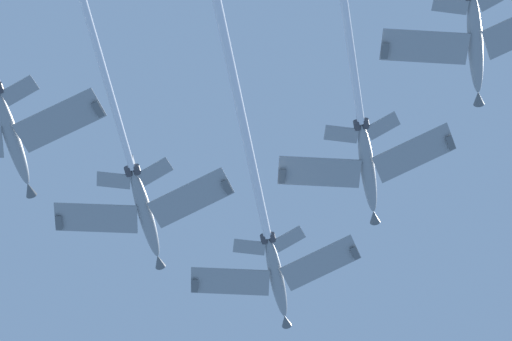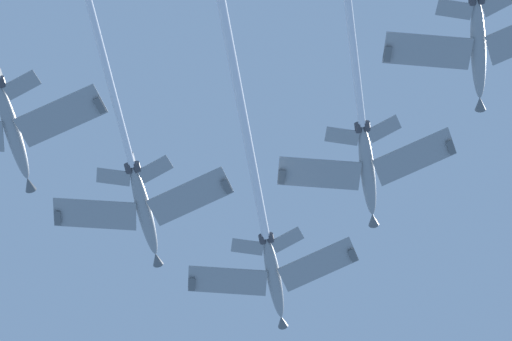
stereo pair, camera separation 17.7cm
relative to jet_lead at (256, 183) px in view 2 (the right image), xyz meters
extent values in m
ellipsoid|color=gray|center=(11.41, -2.29, 6.69)|extent=(11.19, 3.75, 7.14)
cone|color=#595E60|center=(17.11, -3.44, 10.01)|extent=(2.18, 1.57, 1.84)
ellipsoid|color=black|center=(12.90, -2.59, 8.25)|extent=(3.02, 1.55, 2.17)
cube|color=gray|center=(11.82, 3.03, 6.20)|extent=(3.63, 9.14, 1.96)
cube|color=#595E60|center=(12.31, 7.11, 6.16)|extent=(1.65, 0.77, 1.00)
cube|color=gray|center=(9.73, -7.36, 6.20)|extent=(6.77, 9.51, 1.96)
cube|color=#595E60|center=(8.61, -11.32, 6.16)|extent=(1.77, 1.33, 1.00)
cube|color=gray|center=(7.60, 0.80, 4.20)|extent=(2.05, 3.77, 1.03)
cube|color=gray|center=(6.70, -3.67, 4.20)|extent=(3.20, 3.94, 1.03)
cube|color=#595E60|center=(6.64, -1.34, 5.52)|extent=(3.44, 0.86, 3.62)
cylinder|color=#38383D|center=(6.61, -0.87, 3.72)|extent=(1.40, 1.03, 1.19)
cylinder|color=#38383D|center=(6.43, -1.75, 3.72)|extent=(1.40, 1.03, 1.19)
cylinder|color=white|center=(-13.48, 2.71, -7.95)|extent=(40.30, 8.98, 23.96)
ellipsoid|color=gray|center=(3.37, 12.15, 0.54)|extent=(11.22, 3.82, 7.07)
cone|color=#595E60|center=(9.08, 10.97, 3.82)|extent=(2.18, 1.58, 1.83)
ellipsoid|color=black|center=(4.87, 11.84, 2.09)|extent=(3.02, 1.56, 2.16)
cube|color=gray|center=(3.80, 17.48, 0.06)|extent=(3.60, 9.12, 1.94)
cube|color=#595E60|center=(4.32, 21.56, 0.02)|extent=(1.65, 0.77, 0.99)
cube|color=gray|center=(1.66, 7.10, 0.06)|extent=(6.82, 9.51, 1.94)
cube|color=#595E60|center=(0.51, 3.14, 0.02)|extent=(1.77, 1.34, 0.99)
cube|color=gray|center=(-0.44, 15.27, -1.91)|extent=(2.03, 3.76, 1.02)
cube|color=gray|center=(-1.36, 10.80, -1.91)|extent=(3.21, 3.94, 1.02)
cube|color=#595E60|center=(-1.40, 13.14, -0.59)|extent=(3.43, 0.88, 3.62)
cylinder|color=#38383D|center=(-1.45, 13.61, -2.39)|extent=(1.40, 1.04, 1.19)
cylinder|color=#38383D|center=(-1.63, 12.73, -2.39)|extent=(1.40, 1.04, 1.19)
ellipsoid|color=gray|center=(-1.44, -12.27, 1.46)|extent=(11.18, 3.68, 7.17)
cone|color=#595E60|center=(4.26, -13.38, 4.81)|extent=(2.18, 1.56, 1.84)
ellipsoid|color=black|center=(0.05, -12.56, 3.03)|extent=(3.01, 1.53, 2.18)
cube|color=gray|center=(-1.06, -6.95, 0.98)|extent=(3.69, 9.16, 1.97)
cube|color=#595E60|center=(-0.59, -2.86, 0.93)|extent=(1.65, 0.78, 1.00)
cube|color=gray|center=(-3.08, -17.35, 0.98)|extent=(6.72, 9.52, 1.97)
cube|color=#595E60|center=(-4.17, -21.32, 0.93)|extent=(1.76, 1.32, 1.00)
cube|color=gray|center=(-5.26, -9.21, -1.04)|extent=(2.07, 3.77, 1.04)
cube|color=gray|center=(-6.12, -13.68, -1.04)|extent=(3.18, 3.94, 1.04)
cube|color=#595E60|center=(-6.21, -11.35, 0.28)|extent=(3.45, 0.84, 3.62)
cylinder|color=#38383D|center=(-6.23, -10.88, -1.52)|extent=(1.40, 1.03, 1.19)
cylinder|color=#38383D|center=(-6.41, -11.77, -1.52)|extent=(1.40, 1.03, 1.19)
ellipsoid|color=gray|center=(-5.32, 25.23, -6.10)|extent=(11.21, 3.69, 7.10)
cone|color=#595E60|center=(0.40, 24.11, -2.79)|extent=(2.18, 1.56, 1.83)
ellipsoid|color=black|center=(-3.82, 24.93, -4.54)|extent=(3.02, 1.53, 2.16)
cube|color=gray|center=(-6.97, 20.15, -6.58)|extent=(6.73, 9.52, 1.95)
cube|color=#595E60|center=(-8.06, 16.18, -6.62)|extent=(1.77, 1.32, 0.99)
cube|color=gray|center=(-10.02, 23.82, -8.56)|extent=(3.18, 3.95, 1.03)
cube|color=#595E60|center=(-10.09, 26.16, -7.25)|extent=(3.44, 0.84, 3.62)
cylinder|color=#38383D|center=(-10.31, 25.74, -9.04)|extent=(1.39, 1.03, 1.19)
ellipsoid|color=gray|center=(-14.72, -22.84, -4.85)|extent=(11.09, 3.58, 7.35)
cone|color=#595E60|center=(-9.08, -23.89, -1.40)|extent=(2.17, 1.54, 1.85)
ellipsoid|color=black|center=(-13.26, -23.12, -3.26)|extent=(3.00, 1.51, 2.21)
cube|color=gray|center=(-14.38, -17.52, -5.35)|extent=(3.73, 9.18, 2.03)
cube|color=#595E60|center=(-13.95, -13.43, -5.40)|extent=(1.64, 0.80, 1.03)
cube|color=gray|center=(-18.52, -19.82, -7.43)|extent=(2.08, 3.78, 1.06)
cube|color=gray|center=(-19.35, -24.30, -7.43)|extent=(3.15, 3.94, 1.06)
cube|color=#595E60|center=(-19.48, -21.96, -6.13)|extent=(3.47, 0.81, 3.64)
cylinder|color=#38383D|center=(-19.48, -21.51, -7.93)|extent=(1.39, 1.02, 1.20)
camera|label=1|loc=(-8.78, -0.04, -124.62)|focal=80.67mm
camera|label=2|loc=(-8.78, 0.14, -124.62)|focal=80.67mm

